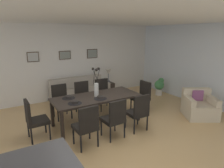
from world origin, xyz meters
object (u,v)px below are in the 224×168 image
object	(u,v)px
bowl_near_right	(69,97)
dining_chair_far_left	(115,117)
armchair	(199,107)
centerpiece_vase	(96,86)
dining_chair_near_right	(61,100)
potted_plant	(159,86)
table_lamp	(108,73)
framed_picture_center	(65,55)
dining_chair_head_east	(142,95)
framed_picture_left	(33,57)
framed_picture_right	(92,54)
dining_chair_mid_left	(138,111)
dining_chair_near_left	(87,124)
dining_chair_far_right	(83,96)
sofa	(80,93)
bowl_near_left	(75,102)
bowl_far_left	(100,97)
side_table	(108,89)
dining_table	(97,99)
dining_chair_mid_right	(103,92)
dining_chair_head_west	(34,118)

from	to	relation	value
bowl_near_right	dining_chair_far_left	bearing A→B (deg)	-59.23
armchair	centerpiece_vase	bearing A→B (deg)	158.07
dining_chair_near_right	potted_plant	world-z (taller)	dining_chair_near_right
table_lamp	framed_picture_center	world-z (taller)	framed_picture_center
dining_chair_near_right	dining_chair_head_east	bearing A→B (deg)	-21.33
dining_chair_far_left	framed_picture_left	world-z (taller)	framed_picture_left
dining_chair_near_right	framed_picture_left	xyz separation A→B (m)	(-0.38, 1.52, 1.05)
armchair	framed_picture_right	xyz separation A→B (m)	(-1.65, 3.48, 1.28)
dining_chair_mid_left	dining_chair_near_left	bearing A→B (deg)	-178.48
bowl_near_right	armchair	distance (m)	3.63
dining_chair_mid_left	framed_picture_left	bearing A→B (deg)	117.73
armchair	framed_picture_right	bearing A→B (deg)	115.35
dining_chair_far_right	centerpiece_vase	size ratio (longest dim) A/B	1.25
dining_chair_far_right	armchair	distance (m)	3.34
centerpiece_vase	potted_plant	xyz separation A→B (m)	(3.15, 0.96, -0.65)
dining_chair_far_left	sofa	bearing A→B (deg)	83.85
centerpiece_vase	bowl_near_left	distance (m)	0.74
bowl_far_left	side_table	bearing A→B (deg)	55.60
dining_table	dining_chair_near_right	world-z (taller)	dining_chair_near_right
side_table	framed_picture_left	distance (m)	2.83
bowl_far_left	framed_picture_right	xyz separation A→B (m)	(1.04, 2.61, 0.78)
dining_chair_near_right	bowl_far_left	distance (m)	1.31
dining_chair_near_right	bowl_far_left	bearing A→B (deg)	-58.63
bowl_near_right	framed_picture_left	distance (m)	2.35
dining_chair_near_right	dining_chair_mid_right	bearing A→B (deg)	0.04
centerpiece_vase	framed_picture_right	world-z (taller)	framed_picture_right
dining_table	framed_picture_right	size ratio (longest dim) A/B	5.28
dining_chair_near_left	dining_chair_head_east	bearing A→B (deg)	22.83
dining_chair_mid_right	centerpiece_vase	size ratio (longest dim) A/B	1.25
dining_chair_head_west	dining_chair_far_left	bearing A→B (deg)	-29.31
armchair	potted_plant	world-z (taller)	armchair
framed_picture_right	centerpiece_vase	bearing A→B (deg)	-113.50
potted_plant	dining_chair_head_west	bearing A→B (deg)	-168.01
centerpiece_vase	potted_plant	bearing A→B (deg)	17.03
dining_chair_mid_right	armchair	world-z (taller)	dining_chair_mid_right
dining_chair_near_left	framed_picture_right	size ratio (longest dim) A/B	2.21
dining_chair_head_west	framed_picture_right	xyz separation A→B (m)	(2.58, 2.43, 1.05)
bowl_near_left	framed_picture_center	size ratio (longest dim) A/B	0.41
dining_chair_mid_right	dining_chair_near_right	bearing A→B (deg)	-179.96
sofa	dining_chair_near_left	bearing A→B (deg)	-109.17
dining_chair_near_right	dining_chair_mid_left	size ratio (longest dim) A/B	1.00
dining_chair_head_west	sofa	world-z (taller)	dining_chair_head_west
dining_chair_mid_right	centerpiece_vase	world-z (taller)	centerpiece_vase
dining_chair_far_right	framed_picture_left	world-z (taller)	framed_picture_left
dining_chair_near_right	dining_chair_head_east	world-z (taller)	same
bowl_near_right	framed_picture_center	size ratio (longest dim) A/B	0.41
bowl_far_left	framed_picture_center	distance (m)	2.73
centerpiece_vase	framed_picture_left	distance (m)	2.67
dining_chair_mid_right	bowl_near_left	xyz separation A→B (m)	(-1.32, -1.09, 0.27)
bowl_far_left	armchair	bearing A→B (deg)	-17.87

